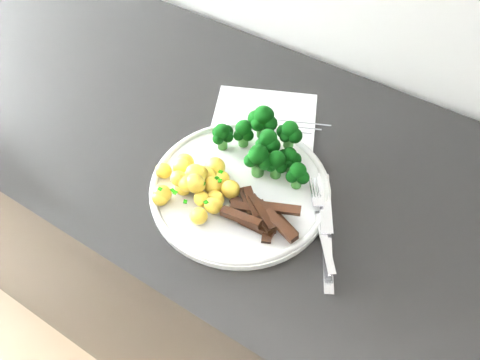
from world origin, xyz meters
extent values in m
cube|color=black|center=(-0.12, 1.67, 0.46)|extent=(2.48, 0.62, 0.93)
cube|color=white|center=(-0.16, 1.71, 0.93)|extent=(0.30, 0.34, 0.00)
cube|color=slate|center=(-0.13, 1.78, 0.93)|extent=(0.12, 0.06, 0.00)
cube|color=slate|center=(-0.14, 1.77, 0.93)|extent=(0.12, 0.06, 0.00)
cube|color=slate|center=(-0.14, 1.75, 0.93)|extent=(0.11, 0.05, 0.00)
cube|color=slate|center=(-0.15, 1.73, 0.93)|extent=(0.11, 0.05, 0.00)
cube|color=slate|center=(-0.16, 1.71, 0.93)|extent=(0.10, 0.05, 0.00)
cylinder|color=white|center=(-0.13, 1.59, 0.94)|extent=(0.31, 0.31, 0.01)
torus|color=white|center=(-0.13, 1.59, 0.94)|extent=(0.31, 0.31, 0.01)
cylinder|color=#2E6D25|center=(-0.12, 1.66, 0.97)|extent=(0.02, 0.02, 0.03)
sphere|color=black|center=(-0.11, 1.66, 0.99)|extent=(0.03, 0.03, 0.03)
sphere|color=black|center=(-0.13, 1.67, 0.99)|extent=(0.03, 0.03, 0.03)
sphere|color=black|center=(-0.13, 1.65, 0.99)|extent=(0.02, 0.02, 0.02)
sphere|color=black|center=(-0.12, 1.66, 1.00)|extent=(0.03, 0.03, 0.03)
cylinder|color=#2E6D25|center=(-0.08, 1.66, 0.95)|extent=(0.02, 0.02, 0.02)
sphere|color=black|center=(-0.07, 1.67, 0.97)|extent=(0.02, 0.02, 0.02)
sphere|color=black|center=(-0.08, 1.67, 0.97)|extent=(0.02, 0.02, 0.02)
sphere|color=black|center=(-0.09, 1.66, 0.97)|extent=(0.02, 0.02, 0.02)
sphere|color=black|center=(-0.08, 1.65, 0.97)|extent=(0.02, 0.02, 0.02)
sphere|color=black|center=(-0.08, 1.66, 0.98)|extent=(0.03, 0.03, 0.03)
cylinder|color=#2E6D25|center=(-0.18, 1.67, 0.95)|extent=(0.02, 0.02, 0.02)
sphere|color=black|center=(-0.17, 1.67, 0.97)|extent=(0.02, 0.02, 0.02)
sphere|color=black|center=(-0.18, 1.68, 0.97)|extent=(0.03, 0.03, 0.03)
sphere|color=black|center=(-0.18, 1.66, 0.97)|extent=(0.02, 0.02, 0.02)
sphere|color=black|center=(-0.18, 1.67, 0.98)|extent=(0.03, 0.03, 0.03)
cylinder|color=#2E6D25|center=(-0.10, 1.70, 0.96)|extent=(0.02, 0.02, 0.03)
sphere|color=black|center=(-0.09, 1.70, 0.99)|extent=(0.03, 0.03, 0.03)
sphere|color=black|center=(-0.11, 1.72, 0.99)|extent=(0.03, 0.03, 0.03)
sphere|color=black|center=(-0.11, 1.70, 0.98)|extent=(0.02, 0.02, 0.02)
sphere|color=black|center=(-0.11, 1.69, 0.98)|extent=(0.02, 0.02, 0.02)
sphere|color=black|center=(-0.10, 1.70, 0.99)|extent=(0.03, 0.03, 0.03)
cylinder|color=#2E6D25|center=(-0.15, 1.70, 0.97)|extent=(0.02, 0.02, 0.03)
sphere|color=black|center=(-0.14, 1.70, 0.99)|extent=(0.03, 0.03, 0.03)
sphere|color=black|center=(-0.16, 1.72, 0.99)|extent=(0.03, 0.03, 0.03)
sphere|color=black|center=(-0.17, 1.70, 0.99)|extent=(0.03, 0.03, 0.03)
sphere|color=black|center=(-0.16, 1.69, 0.99)|extent=(0.03, 0.03, 0.03)
sphere|color=black|center=(-0.15, 1.70, 1.00)|extent=(0.04, 0.04, 0.04)
cylinder|color=#2E6D25|center=(-0.05, 1.64, 0.95)|extent=(0.02, 0.02, 0.02)
sphere|color=black|center=(-0.04, 1.64, 0.97)|extent=(0.02, 0.02, 0.02)
sphere|color=black|center=(-0.05, 1.65, 0.97)|extent=(0.02, 0.02, 0.02)
sphere|color=black|center=(-0.06, 1.63, 0.97)|extent=(0.02, 0.02, 0.02)
sphere|color=black|center=(-0.05, 1.64, 0.98)|extent=(0.03, 0.03, 0.03)
cylinder|color=#2E6D25|center=(-0.21, 1.65, 0.95)|extent=(0.02, 0.02, 0.02)
sphere|color=black|center=(-0.19, 1.65, 0.97)|extent=(0.02, 0.02, 0.02)
sphere|color=black|center=(-0.20, 1.66, 0.97)|extent=(0.02, 0.02, 0.02)
sphere|color=black|center=(-0.22, 1.65, 0.97)|extent=(0.02, 0.02, 0.02)
sphere|color=black|center=(-0.21, 1.63, 0.97)|extent=(0.02, 0.02, 0.02)
sphere|color=black|center=(-0.21, 1.65, 0.98)|extent=(0.03, 0.03, 0.03)
cylinder|color=#2E6D25|center=(-0.12, 1.63, 0.96)|extent=(0.02, 0.02, 0.03)
sphere|color=black|center=(-0.11, 1.63, 0.98)|extent=(0.03, 0.03, 0.03)
sphere|color=black|center=(-0.13, 1.64, 0.98)|extent=(0.03, 0.03, 0.03)
sphere|color=black|center=(-0.13, 1.62, 0.98)|extent=(0.02, 0.02, 0.02)
sphere|color=black|center=(-0.12, 1.63, 0.99)|extent=(0.03, 0.03, 0.03)
cylinder|color=#2E6D25|center=(-0.09, 1.64, 0.95)|extent=(0.02, 0.02, 0.03)
sphere|color=black|center=(-0.08, 1.64, 0.97)|extent=(0.02, 0.02, 0.02)
sphere|color=black|center=(-0.10, 1.65, 0.97)|extent=(0.02, 0.02, 0.02)
sphere|color=black|center=(-0.10, 1.63, 0.97)|extent=(0.02, 0.02, 0.02)
sphere|color=black|center=(-0.09, 1.64, 0.98)|extent=(0.03, 0.03, 0.03)
ellipsoid|color=#FFD04F|center=(-0.14, 1.52, 0.95)|extent=(0.03, 0.03, 0.03)
ellipsoid|color=#FFD04F|center=(-0.14, 1.53, 0.95)|extent=(0.03, 0.03, 0.03)
ellipsoid|color=#FFD04F|center=(-0.20, 1.52, 0.95)|extent=(0.03, 0.03, 0.02)
ellipsoid|color=#FFD04F|center=(-0.21, 1.54, 0.95)|extent=(0.03, 0.03, 0.03)
ellipsoid|color=#FFD04F|center=(-0.13, 1.56, 0.96)|extent=(0.03, 0.03, 0.03)
ellipsoid|color=#FFD04F|center=(-0.16, 1.58, 0.95)|extent=(0.03, 0.03, 0.02)
ellipsoid|color=#FFD04F|center=(-0.19, 1.57, 0.95)|extent=(0.03, 0.03, 0.02)
ellipsoid|color=#FFD04F|center=(-0.18, 1.59, 0.96)|extent=(0.04, 0.03, 0.03)
ellipsoid|color=#FFD04F|center=(-0.20, 1.55, 0.95)|extent=(0.04, 0.03, 0.03)
ellipsoid|color=#FFD04F|center=(-0.19, 1.53, 0.97)|extent=(0.03, 0.03, 0.03)
ellipsoid|color=#FFD04F|center=(-0.21, 1.53, 0.97)|extent=(0.03, 0.03, 0.03)
ellipsoid|color=#FFD04F|center=(-0.22, 1.49, 0.95)|extent=(0.03, 0.02, 0.03)
ellipsoid|color=#FFD04F|center=(-0.20, 1.55, 0.97)|extent=(0.03, 0.03, 0.03)
ellipsoid|color=#FFD04F|center=(-0.15, 1.49, 0.95)|extent=(0.03, 0.03, 0.03)
ellipsoid|color=#FFD04F|center=(-0.22, 1.49, 0.96)|extent=(0.03, 0.03, 0.03)
ellipsoid|color=#FFD04F|center=(-0.19, 1.56, 0.97)|extent=(0.03, 0.03, 0.02)
ellipsoid|color=#FFD04F|center=(-0.16, 1.56, 0.95)|extent=(0.03, 0.03, 0.03)
ellipsoid|color=#FFD04F|center=(-0.23, 1.57, 0.96)|extent=(0.03, 0.03, 0.03)
ellipsoid|color=#FFD04F|center=(-0.25, 1.54, 0.95)|extent=(0.03, 0.03, 0.03)
ellipsoid|color=#FFD04F|center=(-0.16, 1.52, 0.95)|extent=(0.03, 0.03, 0.03)
ellipsoid|color=#FFD04F|center=(-0.18, 1.53, 0.97)|extent=(0.04, 0.03, 0.03)
ellipsoid|color=#FFD04F|center=(-0.19, 1.57, 0.96)|extent=(0.04, 0.03, 0.03)
ellipsoid|color=#FFD04F|center=(-0.23, 1.56, 0.96)|extent=(0.04, 0.03, 0.03)
ellipsoid|color=#FFD04F|center=(-0.19, 1.55, 0.97)|extent=(0.03, 0.03, 0.03)
cube|color=#0F6C02|center=(-0.21, 1.50, 0.97)|extent=(0.01, 0.01, 0.00)
cube|color=#0F6C02|center=(-0.20, 1.54, 0.98)|extent=(0.01, 0.01, 0.00)
cube|color=#0F6C02|center=(-0.17, 1.49, 0.97)|extent=(0.01, 0.01, 0.00)
cube|color=#0F6C02|center=(-0.22, 1.49, 0.98)|extent=(0.01, 0.01, 0.00)
cube|color=#0F6C02|center=(-0.16, 1.57, 0.97)|extent=(0.01, 0.01, 0.00)
cube|color=#0F6C02|center=(-0.19, 1.54, 0.98)|extent=(0.01, 0.01, 0.00)
cube|color=#0F6C02|center=(-0.20, 1.50, 0.97)|extent=(0.01, 0.01, 0.00)
cube|color=#0F6C02|center=(-0.15, 1.55, 0.98)|extent=(0.01, 0.01, 0.00)
cube|color=#0F6C02|center=(-0.17, 1.53, 0.98)|extent=(0.01, 0.01, 0.00)
cube|color=#0F6C02|center=(-0.14, 1.51, 0.98)|extent=(0.01, 0.01, 0.00)
cube|color=#0F6C02|center=(-0.16, 1.56, 0.97)|extent=(0.01, 0.01, 0.00)
cube|color=#0F6C02|center=(-0.19, 1.53, 0.97)|extent=(0.01, 0.01, 0.00)
cube|color=#0F6C02|center=(-0.19, 1.53, 0.97)|extent=(0.01, 0.01, 0.00)
cube|color=#0F6C02|center=(-0.20, 1.52, 0.97)|extent=(0.01, 0.01, 0.00)
cube|color=black|center=(-0.06, 1.53, 0.95)|extent=(0.06, 0.02, 0.01)
cube|color=black|center=(-0.08, 1.57, 0.95)|extent=(0.06, 0.03, 0.02)
cube|color=black|center=(-0.07, 1.55, 0.95)|extent=(0.06, 0.03, 0.01)
cube|color=black|center=(-0.05, 1.55, 0.95)|extent=(0.05, 0.07, 0.01)
cube|color=black|center=(-0.06, 1.55, 0.95)|extent=(0.07, 0.05, 0.02)
cube|color=black|center=(-0.09, 1.55, 0.95)|extent=(0.07, 0.03, 0.02)
cube|color=black|center=(-0.03, 1.56, 0.95)|extent=(0.07, 0.04, 0.02)
cube|color=black|center=(-0.06, 1.56, 0.95)|extent=(0.05, 0.05, 0.01)
cube|color=black|center=(-0.10, 1.56, 0.95)|extent=(0.05, 0.05, 0.01)
cube|color=black|center=(-0.04, 1.57, 0.96)|extent=(0.06, 0.04, 0.01)
cube|color=black|center=(-0.03, 1.54, 0.96)|extent=(0.07, 0.04, 0.02)
cube|color=black|center=(-0.09, 1.56, 0.96)|extent=(0.05, 0.05, 0.01)
cube|color=black|center=(-0.06, 1.55, 0.96)|extent=(0.07, 0.05, 0.02)
cube|color=black|center=(-0.09, 1.52, 0.96)|extent=(0.07, 0.02, 0.02)
cube|color=black|center=(-0.09, 1.55, 0.96)|extent=(0.06, 0.04, 0.01)
cube|color=silver|center=(0.04, 1.56, 0.95)|extent=(0.08, 0.11, 0.02)
cube|color=silver|center=(0.00, 1.62, 0.95)|extent=(0.03, 0.03, 0.01)
cylinder|color=silver|center=(-0.01, 1.65, 0.95)|extent=(0.03, 0.03, 0.00)
cylinder|color=silver|center=(-0.02, 1.65, 0.95)|extent=(0.03, 0.03, 0.00)
cylinder|color=silver|center=(-0.02, 1.64, 0.95)|extent=(0.03, 0.03, 0.00)
cylinder|color=silver|center=(-0.02, 1.64, 0.95)|extent=(0.03, 0.03, 0.00)
cube|color=silver|center=(0.01, 1.63, 0.95)|extent=(0.08, 0.12, 0.01)
cube|color=silver|center=(0.06, 1.54, 0.94)|extent=(0.07, 0.10, 0.02)
camera|label=1|loc=(0.16, 1.14, 1.62)|focal=37.52mm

